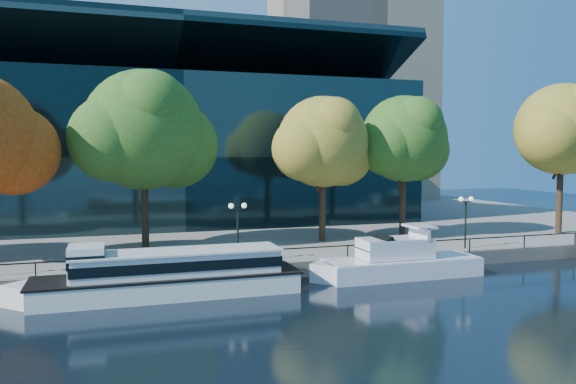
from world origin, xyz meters
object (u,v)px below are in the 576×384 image
object	(u,v)px
tree_3	(325,144)
lamp_1	(238,219)
tour_boat	(162,273)
cruiser_near	(396,261)
tree_5	(564,131)
tree_2	(146,133)
lamp_2	(466,210)
tree_4	(405,141)

from	to	relation	value
tree_3	lamp_1	bearing A→B (deg)	-142.64
tree_3	tour_boat	bearing A→B (deg)	-143.74
cruiser_near	tree_5	distance (m)	24.62
tree_3	tree_5	distance (m)	22.66
cruiser_near	tree_2	distance (m)	21.11
tour_boat	lamp_2	distance (m)	23.84
tour_boat	tree_4	distance (m)	26.00
cruiser_near	tree_2	size ratio (longest dim) A/B	0.87
tour_boat	tree_5	world-z (taller)	tree_5
cruiser_near	tree_4	distance (m)	15.12
tree_2	tree_4	size ratio (longest dim) A/B	1.11
tree_4	tree_5	size ratio (longest dim) A/B	0.91
lamp_1	lamp_2	xyz separation A→B (m)	(18.03, 0.00, 0.00)
tree_2	lamp_1	distance (m)	11.21
tour_boat	tree_2	distance (m)	14.34
tour_boat	tree_2	xyz separation A→B (m)	(-0.01, 11.48, 8.60)
tour_boat	tree_3	distance (m)	19.47
tour_boat	lamp_2	bearing A→B (deg)	8.92
tour_boat	tree_3	bearing A→B (deg)	36.26
tree_2	tree_4	xyz separation A→B (m)	(22.18, -0.60, -0.49)
cruiser_near	tree_2	bearing A→B (deg)	144.02
tree_5	lamp_1	size ratio (longest dim) A/B	3.41
tree_4	tree_2	bearing A→B (deg)	178.46
tree_2	lamp_2	distance (m)	25.40
tree_3	lamp_1	size ratio (longest dim) A/B	3.01
tree_3	tree_5	size ratio (longest dim) A/B	0.88
tour_boat	tree_2	size ratio (longest dim) A/B	1.22
tree_2	tree_5	bearing A→B (deg)	-5.24
tree_4	lamp_1	distance (m)	19.08
lamp_1	lamp_2	distance (m)	18.03
tree_2	tree_4	distance (m)	22.20
tree_3	lamp_2	world-z (taller)	tree_3
tree_5	lamp_1	bearing A→B (deg)	-172.01
lamp_2	tree_5	bearing A→B (deg)	18.17
cruiser_near	tree_3	world-z (taller)	tree_3
lamp_1	tree_2	bearing A→B (deg)	124.63
tour_boat	cruiser_near	xyz separation A→B (m)	(15.49, 0.23, -0.28)
tour_boat	tree_5	bearing A→B (deg)	12.38
cruiser_near	lamp_1	world-z (taller)	lamp_1
tree_3	tree_4	distance (m)	7.80
lamp_1	lamp_2	world-z (taller)	same
tree_2	tree_3	world-z (taller)	tree_2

